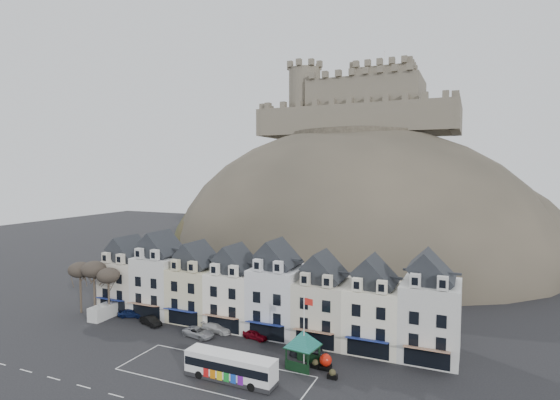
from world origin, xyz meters
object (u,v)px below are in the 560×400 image
(flagpole, at_px, (305,327))
(white_van, at_px, (103,312))
(bus_shelter, at_px, (303,339))
(car_white, at_px, (217,328))
(red_buoy, at_px, (326,361))
(car_silver, at_px, (198,332))
(bus, at_px, (230,366))
(car_maroon, at_px, (255,334))
(car_navy, at_px, (131,313))
(car_charcoal, at_px, (306,351))
(car_black, at_px, (151,321))

(flagpole, bearing_deg, white_van, 174.02)
(bus_shelter, relative_size, car_white, 1.48)
(red_buoy, distance_m, car_silver, 19.10)
(bus, bearing_deg, flagpole, 42.36)
(flagpole, xyz_separation_m, white_van, (-34.52, 3.61, -3.88))
(red_buoy, distance_m, car_maroon, 12.40)
(car_white, bearing_deg, white_van, 101.99)
(car_navy, xyz_separation_m, car_silver, (14.19, -2.50, -0.03))
(car_navy, bearing_deg, bus, -136.51)
(flagpole, relative_size, car_charcoal, 2.11)
(flagpole, height_order, car_silver, flagpole)
(flagpole, relative_size, car_navy, 2.19)
(bus_shelter, bearing_deg, red_buoy, 22.44)
(white_van, xyz_separation_m, car_charcoal, (33.55, -0.35, -0.38))
(bus_shelter, distance_m, car_charcoal, 3.99)
(car_silver, bearing_deg, car_maroon, -63.16)
(bus_shelter, relative_size, white_van, 1.46)
(white_van, xyz_separation_m, car_navy, (3.55, 2.15, -0.39))
(car_navy, bearing_deg, car_charcoal, -116.16)
(white_van, distance_m, car_black, 8.77)
(bus_shelter, height_order, car_silver, bus_shelter)
(car_white, bearing_deg, bus, -136.55)
(car_maroon, bearing_deg, bus_shelter, -111.30)
(red_buoy, height_order, white_van, white_van)
(red_buoy, xyz_separation_m, car_white, (-17.56, 4.70, -0.24))
(bus_shelter, bearing_deg, flagpole, -40.68)
(red_buoy, height_order, car_navy, red_buoy)
(white_van, xyz_separation_m, car_black, (8.75, 0.53, -0.39))
(car_white, bearing_deg, bus_shelter, -104.02)
(car_white, bearing_deg, car_black, 104.44)
(car_silver, bearing_deg, car_white, -21.03)
(red_buoy, bearing_deg, car_maroon, 157.74)
(car_maroon, relative_size, car_charcoal, 0.90)
(red_buoy, relative_size, flagpole, 0.21)
(car_black, bearing_deg, red_buoy, -78.24)
(car_black, xyz_separation_m, car_silver, (8.99, -0.88, -0.02))
(white_van, distance_m, car_maroon, 25.33)
(bus, xyz_separation_m, white_van, (-28.09, 9.36, -0.58))
(car_maroon, bearing_deg, car_black, 105.24)
(car_white, bearing_deg, car_silver, 156.17)
(bus, relative_size, white_van, 2.24)
(car_maroon, height_order, car_charcoal, car_charcoal)
(red_buoy, distance_m, car_navy, 33.49)
(white_van, height_order, car_charcoal, white_van)
(bus, bearing_deg, car_white, 128.46)
(car_navy, relative_size, car_black, 0.98)
(white_van, bearing_deg, car_black, 1.19)
(flagpole, height_order, car_white, flagpole)
(car_maroon, bearing_deg, red_buoy, -102.63)
(bus, distance_m, car_charcoal, 10.57)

